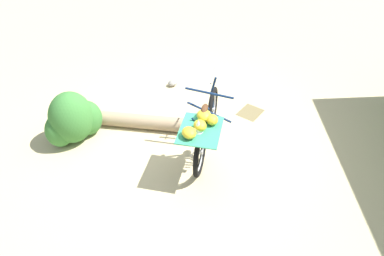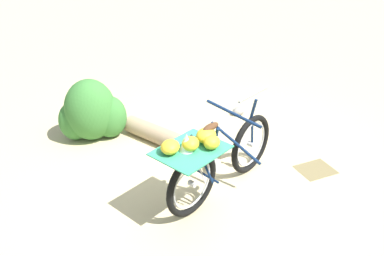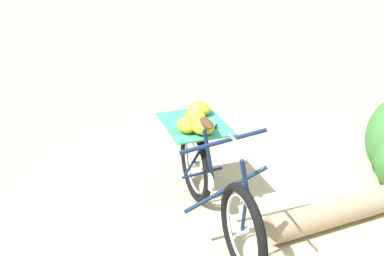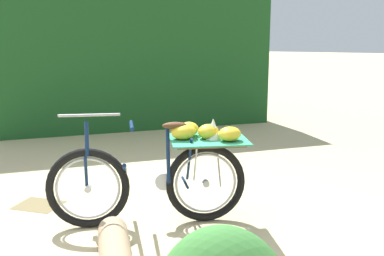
# 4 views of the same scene
# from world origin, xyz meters

# --- Properties ---
(ground_plane) EXTENTS (60.00, 60.00, 0.00)m
(ground_plane) POSITION_xyz_m (0.00, 0.00, 0.00)
(ground_plane) COLOR #C6B284
(bicycle) EXTENTS (1.74, 1.02, 1.03)m
(bicycle) POSITION_xyz_m (0.29, 0.33, 0.50)
(bicycle) COLOR black
(bicycle) RESTS_ON ground_plane
(fallen_log) EXTENTS (0.92, 1.42, 0.24)m
(fallen_log) POSITION_xyz_m (0.39, -0.83, 0.12)
(fallen_log) COLOR #9E8466
(fallen_log) RESTS_ON ground_plane
(shrub_cluster) EXTENTS (0.91, 0.62, 0.86)m
(shrub_cluster) POSITION_xyz_m (1.25, -1.50, 0.38)
(shrub_cluster) COLOR #387533
(shrub_cluster) RESTS_ON ground_plane
(path_stone) EXTENTS (0.19, 0.16, 0.12)m
(path_stone) POSITION_xyz_m (-0.93, -1.31, 0.06)
(path_stone) COLOR gray
(path_stone) RESTS_ON ground_plane
(leaf_litter_patch) EXTENTS (0.44, 0.36, 0.01)m
(leaf_litter_patch) POSITION_xyz_m (-1.06, 0.39, 0.00)
(leaf_litter_patch) COLOR olive
(leaf_litter_patch) RESTS_ON ground_plane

